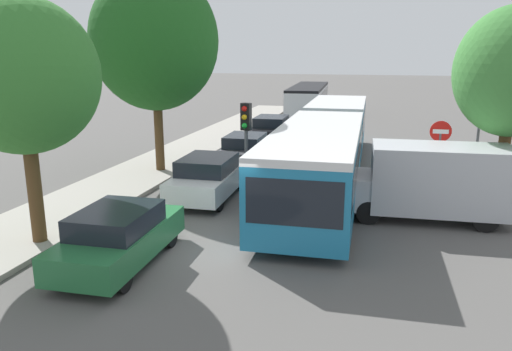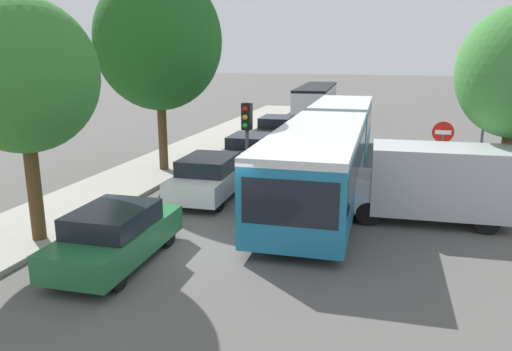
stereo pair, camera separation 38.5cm
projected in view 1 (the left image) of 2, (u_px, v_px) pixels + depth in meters
ground_plane at (220, 246)px, 13.35m from camera, size 200.00×200.00×0.00m
kerb_strip_left at (203, 142)px, 28.00m from camera, size 3.20×38.29×0.14m
articulated_bus at (327, 142)px, 19.98m from camera, size 3.11×17.74×2.62m
city_bus_rear at (308, 98)px, 40.06m from camera, size 3.02×11.10×2.36m
queued_car_green at (119, 236)px, 12.03m from camera, size 1.85×4.17×1.43m
queued_car_white at (208, 177)px, 17.54m from camera, size 1.94×4.36×1.50m
queued_car_graphite at (246, 150)px, 22.56m from camera, size 1.84×4.12×1.42m
queued_car_black at (271, 129)px, 28.21m from camera, size 1.93×4.34×1.49m
white_van at (432, 180)px, 15.20m from camera, size 5.09×2.20×2.31m
traffic_light at (246, 130)px, 16.65m from camera, size 0.35×0.38×3.40m
no_entry_sign at (439, 149)px, 16.73m from camera, size 0.70×0.08×2.82m
direction_sign_post at (479, 122)px, 18.12m from camera, size 0.25×1.39×3.60m
tree_left_near at (22, 76)px, 12.32m from camera, size 3.81×3.81×6.44m
tree_left_mid at (155, 41)px, 20.06m from camera, size 5.15×5.15×8.28m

